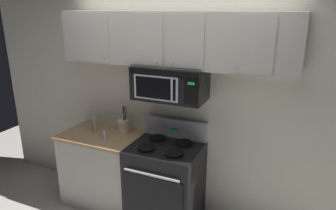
{
  "coord_description": "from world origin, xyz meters",
  "views": [
    {
      "loc": [
        1.23,
        -2.32,
        2.32
      ],
      "look_at": [
        0.0,
        0.49,
        1.35
      ],
      "focal_mm": 32.62,
      "sensor_mm": 36.0,
      "label": 1
    }
  ],
  "objects_px": {
    "salt_shaker": "(104,135)",
    "pepper_mill": "(94,124)",
    "utensil_crock_cream": "(124,125)",
    "over_range_microwave": "(170,83)",
    "stove_range": "(166,181)"
  },
  "relations": [
    {
      "from": "utensil_crock_cream",
      "to": "salt_shaker",
      "type": "xyz_separation_m",
      "value": [
        -0.08,
        -0.28,
        -0.04
      ]
    },
    {
      "from": "over_range_microwave",
      "to": "utensil_crock_cream",
      "type": "bearing_deg",
      "value": 175.88
    },
    {
      "from": "over_range_microwave",
      "to": "salt_shaker",
      "type": "xyz_separation_m",
      "value": [
        -0.71,
        -0.23,
        -0.62
      ]
    },
    {
      "from": "over_range_microwave",
      "to": "stove_range",
      "type": "bearing_deg",
      "value": -89.86
    },
    {
      "from": "over_range_microwave",
      "to": "salt_shaker",
      "type": "distance_m",
      "value": 0.97
    },
    {
      "from": "pepper_mill",
      "to": "salt_shaker",
      "type": "bearing_deg",
      "value": -32.25
    },
    {
      "from": "stove_range",
      "to": "utensil_crock_cream",
      "type": "xyz_separation_m",
      "value": [
        -0.62,
        0.16,
        0.52
      ]
    },
    {
      "from": "over_range_microwave",
      "to": "pepper_mill",
      "type": "distance_m",
      "value": 1.13
    },
    {
      "from": "salt_shaker",
      "to": "utensil_crock_cream",
      "type": "bearing_deg",
      "value": 72.99
    },
    {
      "from": "utensil_crock_cream",
      "to": "pepper_mill",
      "type": "height_order",
      "value": "utensil_crock_cream"
    },
    {
      "from": "over_range_microwave",
      "to": "pepper_mill",
      "type": "xyz_separation_m",
      "value": [
        -0.96,
        -0.07,
        -0.59
      ]
    },
    {
      "from": "salt_shaker",
      "to": "pepper_mill",
      "type": "relative_size",
      "value": 0.6
    },
    {
      "from": "stove_range",
      "to": "pepper_mill",
      "type": "height_order",
      "value": "stove_range"
    },
    {
      "from": "over_range_microwave",
      "to": "salt_shaker",
      "type": "height_order",
      "value": "over_range_microwave"
    },
    {
      "from": "stove_range",
      "to": "pepper_mill",
      "type": "xyz_separation_m",
      "value": [
        -0.96,
        0.05,
        0.52
      ]
    }
  ]
}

